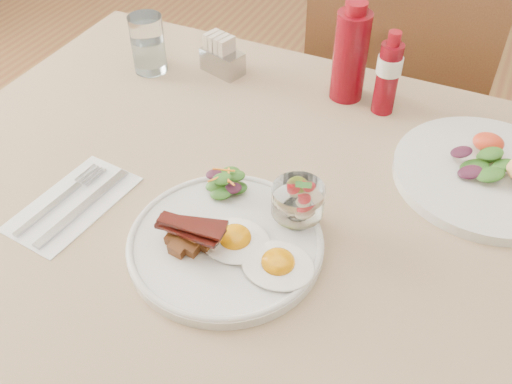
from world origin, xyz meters
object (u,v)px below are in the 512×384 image
(water_glass, at_px, (148,47))
(hot_sauce_bottle, at_px, (388,74))
(table, at_px, (302,246))
(ketchup_bottle, at_px, (350,55))
(second_plate, at_px, (503,174))
(chair_far, at_px, (394,107))
(main_plate, at_px, (226,244))
(fruit_cup, at_px, (298,200))
(sugar_caddy, at_px, (222,57))

(water_glass, bearing_deg, hot_sauce_bottle, 7.11)
(table, distance_m, ketchup_bottle, 0.37)
(ketchup_bottle, height_order, hot_sauce_bottle, ketchup_bottle)
(table, height_order, second_plate, second_plate)
(chair_far, relative_size, second_plate, 2.87)
(hot_sauce_bottle, bearing_deg, main_plate, -104.15)
(chair_far, distance_m, ketchup_bottle, 0.47)
(fruit_cup, height_order, second_plate, fruit_cup)
(sugar_caddy, xyz_separation_m, water_glass, (-0.14, -0.06, 0.02))
(second_plate, bearing_deg, ketchup_bottle, 155.85)
(table, bearing_deg, ketchup_bottle, 97.73)
(table, bearing_deg, hot_sauce_bottle, 83.68)
(second_plate, height_order, water_glass, water_glass)
(second_plate, xyz_separation_m, hot_sauce_bottle, (-0.23, 0.12, 0.06))
(second_plate, height_order, hot_sauce_bottle, hot_sauce_bottle)
(second_plate, distance_m, water_glass, 0.70)
(chair_far, distance_m, hot_sauce_bottle, 0.47)
(table, bearing_deg, fruit_cup, -86.19)
(main_plate, relative_size, water_glass, 2.42)
(fruit_cup, bearing_deg, sugar_caddy, 131.21)
(chair_far, height_order, main_plate, chair_far)
(chair_far, xyz_separation_m, ketchup_bottle, (-0.04, -0.34, 0.32))
(chair_far, height_order, ketchup_bottle, ketchup_bottle)
(sugar_caddy, bearing_deg, fruit_cup, -31.93)
(main_plate, xyz_separation_m, water_glass, (-0.36, 0.37, 0.04))
(second_plate, xyz_separation_m, sugar_caddy, (-0.56, 0.12, 0.01))
(main_plate, bearing_deg, table, 59.12)
(main_plate, xyz_separation_m, second_plate, (0.34, 0.31, 0.01))
(sugar_caddy, distance_m, water_glass, 0.15)
(fruit_cup, relative_size, ketchup_bottle, 0.41)
(table, xyz_separation_m, main_plate, (-0.07, -0.12, 0.10))
(ketchup_bottle, relative_size, sugar_caddy, 1.97)
(hot_sauce_bottle, distance_m, water_glass, 0.48)
(hot_sauce_bottle, relative_size, water_glass, 1.38)
(fruit_cup, bearing_deg, table, 93.81)
(main_plate, height_order, sugar_caddy, sugar_caddy)
(chair_far, xyz_separation_m, second_plate, (0.26, -0.48, 0.25))
(ketchup_bottle, bearing_deg, water_glass, -168.98)
(table, distance_m, second_plate, 0.34)
(chair_far, bearing_deg, ketchup_bottle, -97.29)
(main_plate, bearing_deg, hot_sauce_bottle, 75.85)
(chair_far, bearing_deg, water_glass, -136.29)
(fruit_cup, bearing_deg, water_glass, 146.42)
(fruit_cup, relative_size, sugar_caddy, 0.80)
(fruit_cup, relative_size, water_glass, 0.66)
(fruit_cup, height_order, hot_sauce_bottle, hot_sauce_bottle)
(table, height_order, main_plate, main_plate)
(chair_far, relative_size, sugar_caddy, 9.69)
(chair_far, bearing_deg, table, -90.00)
(main_plate, distance_m, ketchup_bottle, 0.45)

